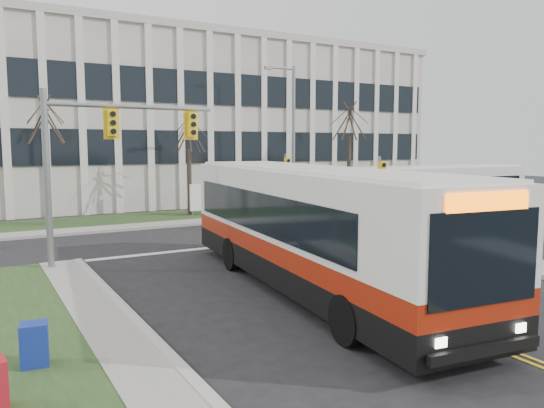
{
  "coord_description": "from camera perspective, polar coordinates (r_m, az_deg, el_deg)",
  "views": [
    {
      "loc": [
        -9.58,
        -12.18,
        4.31
      ],
      "look_at": [
        0.75,
        5.89,
        2.0
      ],
      "focal_mm": 35.0,
      "sensor_mm": 36.0,
      "label": 1
    }
  ],
  "objects": [
    {
      "name": "streetlight",
      "position": [
        33.41,
        2.09,
        7.84
      ],
      "size": [
        2.15,
        0.25,
        9.2
      ],
      "color": "slate",
      "rests_on": "ground"
    },
    {
      "name": "directory_sign",
      "position": [
        32.19,
        -7.57,
        0.68
      ],
      "size": [
        1.5,
        0.12,
        2.0
      ],
      "color": "slate",
      "rests_on": "ground"
    },
    {
      "name": "newspaper_box_blue",
      "position": [
        11.4,
        -24.19,
        -13.88
      ],
      "size": [
        0.56,
        0.52,
        0.95
      ],
      "primitive_type": "cube",
      "rotation": [
        0.0,
        0.0,
        -0.14
      ],
      "color": "navy",
      "rests_on": "ground"
    },
    {
      "name": "signal_pole_near",
      "position": [
        25.47,
        11.56,
        2.13
      ],
      "size": [
        0.34,
        0.39,
        3.8
      ],
      "color": "slate",
      "rests_on": "ground"
    },
    {
      "name": "mast_arm_signal",
      "position": [
        19.74,
        -18.27,
        5.87
      ],
      "size": [
        6.11,
        0.38,
        6.2
      ],
      "color": "slate",
      "rests_on": "ground"
    },
    {
      "name": "bus_cross",
      "position": [
        32.35,
        17.41,
        1.11
      ],
      "size": [
        11.59,
        3.19,
        3.06
      ],
      "primitive_type": null,
      "rotation": [
        0.0,
        0.0,
        -1.63
      ],
      "color": "silver",
      "rests_on": "ground"
    },
    {
      "name": "ground",
      "position": [
        16.08,
        8.25,
        -9.27
      ],
      "size": [
        120.0,
        120.0,
        0.0
      ],
      "primitive_type": "plane",
      "color": "black",
      "rests_on": "ground"
    },
    {
      "name": "building_lawn",
      "position": [
        33.78,
        -3.93,
        -0.91
      ],
      "size": [
        44.0,
        5.0,
        0.12
      ],
      "primitive_type": "cube",
      "color": "#2A411C",
      "rests_on": "ground"
    },
    {
      "name": "sidewalk_cross",
      "position": [
        31.31,
        -1.7,
        -1.46
      ],
      "size": [
        44.0,
        1.6,
        0.14
      ],
      "primitive_type": "cube",
      "color": "#9E9B93",
      "rests_on": "ground"
    },
    {
      "name": "bus_main",
      "position": [
        15.75,
        4.22,
        -2.88
      ],
      "size": [
        4.4,
        13.68,
        3.58
      ],
      "primitive_type": null,
      "rotation": [
        0.0,
        0.0,
        -0.11
      ],
      "color": "silver",
      "rests_on": "ground"
    },
    {
      "name": "tree_right",
      "position": [
        38.33,
        8.34,
        8.65
      ],
      "size": [
        1.8,
        1.8,
        8.25
      ],
      "color": "#42352B",
      "rests_on": "ground"
    },
    {
      "name": "tree_mid",
      "position": [
        32.51,
        -8.96,
        7.26
      ],
      "size": [
        1.8,
        1.8,
        6.82
      ],
      "color": "#42352B",
      "rests_on": "ground"
    },
    {
      "name": "tree_left",
      "position": [
        30.41,
        -23.21,
        8.09
      ],
      "size": [
        1.8,
        1.8,
        7.7
      ],
      "color": "#42352B",
      "rests_on": "ground"
    },
    {
      "name": "office_building",
      "position": [
        44.66,
        -10.79,
        8.38
      ],
      "size": [
        40.0,
        16.0,
        12.0
      ],
      "primitive_type": "cube",
      "color": "beige",
      "rests_on": "ground"
    },
    {
      "name": "signal_pole_far",
      "position": [
        32.33,
        1.57,
        3.12
      ],
      "size": [
        0.34,
        0.39,
        3.8
      ],
      "color": "slate",
      "rests_on": "ground"
    }
  ]
}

